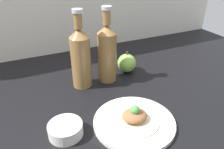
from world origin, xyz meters
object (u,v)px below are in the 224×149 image
plate (134,122)px  apple (127,63)px  plated_food (134,117)px  cider_bottle_right (107,52)px  cider_bottle_left (81,57)px  dipping_bowl (66,129)px

plate → apple: 32.84cm
apple → plated_food: bearing=-114.1°
plate → plated_food: (0.00, 0.00, 1.84)cm
cider_bottle_right → apple: 13.02cm
plate → cider_bottle_left: cider_bottle_left is taller
plated_food → cider_bottle_right: size_ratio=0.52×
cider_bottle_right → cider_bottle_left: bearing=180.0°
plated_food → apple: size_ratio=1.59×
dipping_bowl → plated_food: bearing=-12.1°
cider_bottle_left → apple: bearing=7.2°
dipping_bowl → apple: bearing=38.1°
cider_bottle_right → dipping_bowl: bearing=-134.5°
plate → cider_bottle_right: (3.34, 27.27, 11.02)cm
plated_food → apple: apple is taller
apple → dipping_bowl: 41.67cm
cider_bottle_left → dipping_bowl: cider_bottle_left is taller
cider_bottle_right → apple: size_ratio=3.07×
cider_bottle_left → apple: size_ratio=3.07×
cider_bottle_left → cider_bottle_right: size_ratio=1.00×
plate → plated_food: bearing=0.0°
plate → cider_bottle_left: 30.23cm
cider_bottle_left → cider_bottle_right: 10.32cm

